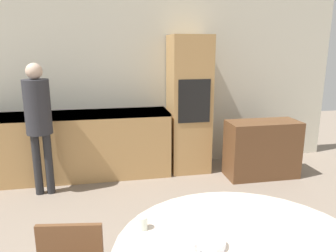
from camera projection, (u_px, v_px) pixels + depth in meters
The scene contains 8 objects.
wall_back at pixel (138, 82), 4.90m from camera, with size 6.26×0.05×2.60m.
kitchen_counter at pixel (74, 145), 4.59m from camera, with size 2.67×0.60×0.92m.
oven_unit at pixel (189, 105), 4.78m from camera, with size 0.56×0.59×1.98m.
sideboard at pixel (262, 149), 4.63m from camera, with size 1.01×0.45×0.81m.
person_standing at pixel (38, 115), 3.93m from camera, with size 0.31×0.31×1.64m.
cup at pixel (142, 223), 1.95m from camera, with size 0.07×0.07×0.08m.
bowl_near at pixel (209, 243), 1.79m from camera, with size 0.18×0.18×0.04m.
salt_shaker at pixel (194, 250), 1.69m from camera, with size 0.03×0.03×0.09m.
Camera 1 is at (-0.49, -0.16, 1.84)m, focal length 35.00 mm.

